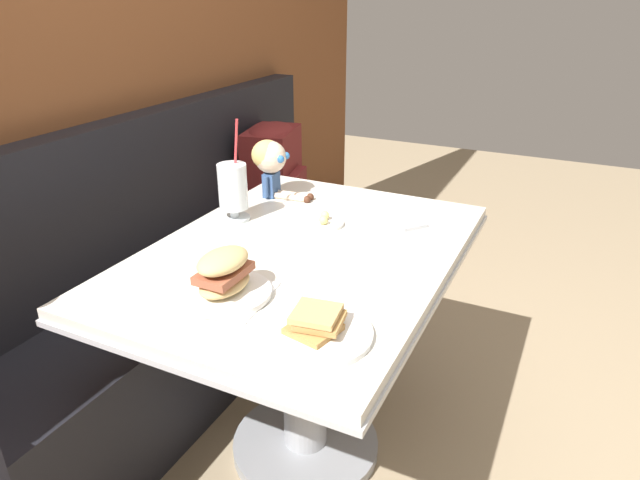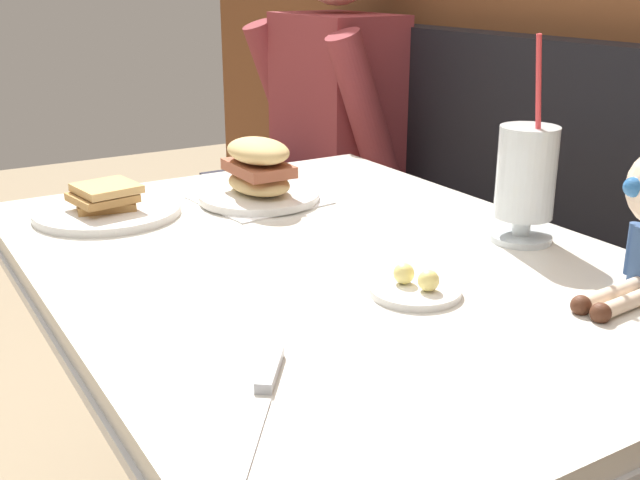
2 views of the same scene
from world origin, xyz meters
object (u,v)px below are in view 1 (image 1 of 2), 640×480
at_px(butter_knife, 424,226).
at_px(seated_doll, 270,160).
at_px(sandwich_plate, 224,279).
at_px(toast_plate, 315,330).
at_px(backpack, 274,167).
at_px(butter_saucer, 324,222).
at_px(milkshake_glass, 233,189).

relative_size(butter_knife, seated_doll, 0.90).
bearing_deg(sandwich_plate, toast_plate, -102.08).
height_order(toast_plate, backpack, backpack).
bearing_deg(butter_knife, butter_saucer, 112.56).
height_order(toast_plate, butter_saucer, toast_plate).
xyz_separation_m(milkshake_glass, seated_doll, (0.24, 0.01, 0.03)).
distance_m(toast_plate, butter_knife, 0.67).
bearing_deg(sandwich_plate, seated_doll, 21.39).
distance_m(toast_plate, seated_doll, 0.88).
relative_size(butter_saucer, seated_doll, 0.54).
height_order(butter_saucer, backpack, backpack).
bearing_deg(butter_saucer, sandwich_plate, 177.22).
distance_m(butter_saucer, seated_doll, 0.34).
height_order(sandwich_plate, backpack, sandwich_plate).
height_order(toast_plate, seated_doll, seated_doll).
height_order(milkshake_glass, backpack, milkshake_glass).
distance_m(sandwich_plate, backpack, 1.31).
distance_m(sandwich_plate, butter_saucer, 0.50).
bearing_deg(sandwich_plate, butter_knife, -26.60).
bearing_deg(backpack, milkshake_glass, -157.97).
bearing_deg(milkshake_glass, sandwich_plate, -148.80).
distance_m(milkshake_glass, butter_knife, 0.60).
relative_size(sandwich_plate, butter_saucer, 1.84).
relative_size(butter_saucer, backpack, 0.30).
relative_size(toast_plate, butter_saucer, 2.08).
height_order(toast_plate, butter_knife, toast_plate).
height_order(butter_saucer, butter_knife, butter_saucer).
xyz_separation_m(seated_doll, backpack, (0.53, 0.30, -0.21)).
relative_size(milkshake_glass, sandwich_plate, 1.43).
xyz_separation_m(toast_plate, backpack, (1.23, 0.82, -0.10)).
relative_size(toast_plate, butter_knife, 1.26).
relative_size(sandwich_plate, butter_knife, 1.11).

